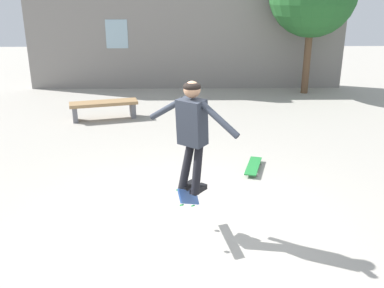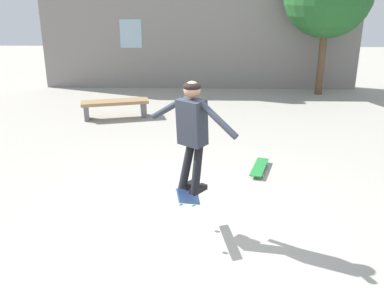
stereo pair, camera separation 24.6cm
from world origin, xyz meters
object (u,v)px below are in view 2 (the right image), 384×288
(skateboard_resting, at_px, (259,167))
(park_bench, at_px, (115,105))
(skater, at_px, (192,128))
(skateboard_flipping, at_px, (189,197))

(skateboard_resting, bearing_deg, park_bench, 61.11)
(park_bench, height_order, skater, skater)
(skateboard_flipping, bearing_deg, skateboard_resting, -9.39)
(skater, xyz_separation_m, skateboard_resting, (1.17, 2.13, -1.43))
(skater, relative_size, skateboard_flipping, 1.91)
(park_bench, relative_size, skateboard_flipping, 2.28)
(skateboard_resting, bearing_deg, skateboard_flipping, 166.96)
(skater, bearing_deg, skateboard_resting, 9.65)
(park_bench, height_order, skateboard_flipping, skateboard_flipping)
(park_bench, distance_m, skateboard_resting, 4.70)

